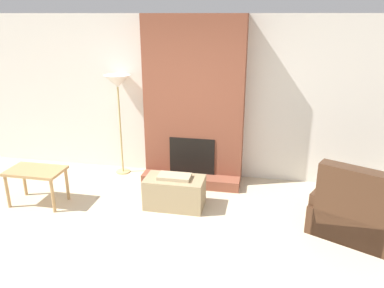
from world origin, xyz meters
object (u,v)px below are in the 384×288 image
(ottoman, at_px, (175,192))
(floor_lamp_left, at_px, (118,86))
(side_table, at_px, (36,174))
(armchair, at_px, (356,212))

(ottoman, distance_m, floor_lamp_left, 2.01)
(ottoman, relative_size, floor_lamp_left, 0.49)
(side_table, height_order, floor_lamp_left, floor_lamp_left)
(ottoman, relative_size, armchair, 0.63)
(floor_lamp_left, bearing_deg, armchair, -19.02)
(armchair, relative_size, floor_lamp_left, 0.77)
(armchair, distance_m, side_table, 4.30)
(armchair, bearing_deg, ottoman, 20.61)
(ottoman, bearing_deg, side_table, -171.57)
(armchair, bearing_deg, side_table, 26.63)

